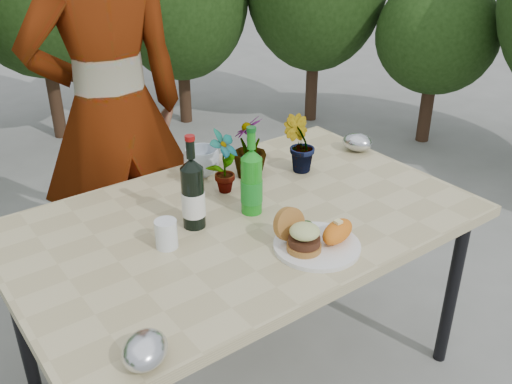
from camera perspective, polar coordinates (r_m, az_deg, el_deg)
ground at (r=2.47m, az=-1.16°, el=-17.66°), size 80.00×80.00×0.00m
patio_table at (r=2.03m, az=-1.34°, el=-3.83°), size 1.60×1.00×0.75m
shrub_hedge at (r=3.25m, az=-17.62°, el=15.41°), size 6.89×4.95×2.07m
dinner_plate at (r=1.84m, az=6.10°, el=-5.37°), size 0.28×0.28×0.01m
burger_stack at (r=1.79m, az=4.47°, el=-4.27°), size 0.11×0.16×0.11m
sweet_potato at (r=1.85m, az=8.15°, el=-3.94°), size 0.17×0.12×0.06m
grilled_veg at (r=1.90m, az=4.65°, el=-3.47°), size 0.08×0.05×0.03m
wine_bottle at (r=1.90m, az=-6.32°, el=-0.22°), size 0.08×0.08×0.33m
sparkling_water at (r=1.98m, az=-0.45°, el=1.00°), size 0.08×0.08×0.32m
plastic_cup at (r=1.84m, az=-8.96°, el=-4.16°), size 0.07×0.07×0.09m
seedling_left at (r=2.12m, az=-3.22°, el=3.02°), size 0.15×0.13×0.25m
seedling_mid at (r=2.29m, az=4.34°, el=4.79°), size 0.16×0.16×0.23m
seedling_right at (r=2.24m, az=-0.68°, el=4.50°), size 0.19×0.19×0.25m
blue_bowl at (r=2.29m, az=-5.44°, el=3.02°), size 0.18×0.18×0.11m
foil_packet_left at (r=1.44m, az=-11.05°, el=-15.25°), size 0.17×0.17×0.08m
foil_packet_right at (r=2.55m, az=10.10°, el=4.93°), size 0.16×0.17×0.08m
person at (r=2.50m, az=-14.26°, el=7.68°), size 0.73×0.52×1.87m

